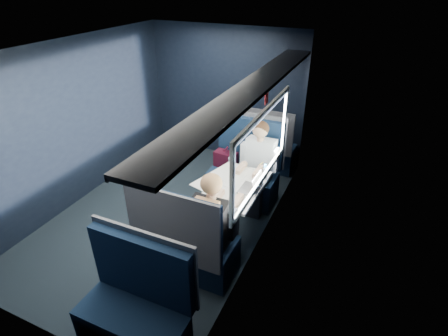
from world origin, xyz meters
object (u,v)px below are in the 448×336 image
at_px(seat_bay_far, 187,245).
at_px(seat_row_front, 264,148).
at_px(man, 258,163).
at_px(seat_bay_near, 244,172).
at_px(bottle_small, 265,172).
at_px(seat_row_back, 137,310).
at_px(cup, 265,170).
at_px(woman, 214,220).
at_px(laptop, 253,186).
at_px(table, 234,190).

relative_size(seat_bay_far, seat_row_front, 1.09).
relative_size(seat_bay_far, man, 0.95).
bearing_deg(seat_bay_near, bottle_small, -49.45).
bearing_deg(seat_bay_far, seat_row_back, -90.00).
relative_size(seat_row_back, cup, 12.62).
xyz_separation_m(seat_bay_far, woman, (0.25, 0.17, 0.31)).
relative_size(seat_row_back, man, 0.88).
height_order(seat_row_front, laptop, seat_row_front).
distance_m(table, laptop, 0.29).
height_order(seat_bay_near, cup, seat_bay_near).
height_order(table, cup, cup).
bearing_deg(man, seat_bay_far, -99.03).
distance_m(seat_bay_far, man, 1.62).
bearing_deg(bottle_small, table, -135.10).
xyz_separation_m(man, laptop, (0.19, -0.71, 0.08)).
distance_m(seat_row_front, laptop, 1.90).
relative_size(man, woman, 1.00).
relative_size(seat_row_back, bottle_small, 5.60).
xyz_separation_m(seat_bay_far, man, (0.25, 1.57, 0.30)).
xyz_separation_m(seat_row_front, man, (0.25, -1.10, 0.31)).
height_order(seat_bay_near, man, man).
xyz_separation_m(seat_bay_near, laptop, (0.46, -0.89, 0.38)).
xyz_separation_m(seat_row_front, cup, (0.45, -1.37, 0.38)).
bearing_deg(cup, seat_row_back, -101.36).
bearing_deg(seat_bay_far, woman, 33.82).
xyz_separation_m(seat_bay_far, seat_row_front, (0.00, 2.67, -0.00)).
bearing_deg(laptop, seat_row_front, 103.70).
relative_size(man, cup, 14.38).
distance_m(bottle_small, cup, 0.15).
bearing_deg(cup, seat_bay_far, -108.91).
relative_size(man, bottle_small, 6.38).
xyz_separation_m(seat_bay_far, seat_row_back, (0.00, -0.92, -0.00)).
bearing_deg(laptop, seat_bay_near, 117.17).
height_order(seat_row_front, man, man).
bearing_deg(seat_bay_far, table, 78.22).
distance_m(seat_bay_far, bottle_small, 1.33).
bearing_deg(seat_row_front, bottle_small, -72.25).
bearing_deg(bottle_small, woman, -102.90).
distance_m(table, seat_bay_far, 0.93).
bearing_deg(cup, seat_bay_near, 136.17).
xyz_separation_m(man, cup, (0.20, -0.27, 0.07)).
xyz_separation_m(seat_row_front, woman, (0.25, -2.50, 0.32)).
distance_m(seat_bay_near, laptop, 1.07).
bearing_deg(seat_row_front, seat_bay_far, -90.00).
bearing_deg(seat_bay_far, seat_bay_near, 90.46).
bearing_deg(seat_row_front, cup, -71.86).
height_order(seat_bay_far, seat_row_front, seat_bay_far).
bearing_deg(seat_row_back, man, 84.28).
xyz_separation_m(table, laptop, (0.26, -0.01, 0.14)).
bearing_deg(woman, bottle_small, 77.10).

